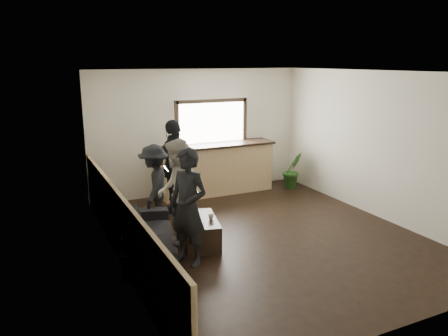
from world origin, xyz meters
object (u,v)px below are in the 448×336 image
person_a (188,207)px  bar_counter (216,166)px  coffee_table (200,231)px  person_c (154,186)px  cup_b (211,217)px  potted_plant (293,170)px  person_d (175,166)px  sofa (148,234)px  cup_a (193,213)px  person_b (177,192)px

person_a → bar_counter: bearing=117.1°
coffee_table → person_c: (-0.41, 1.15, 0.54)m
cup_b → potted_plant: bearing=35.6°
person_c → person_d: bearing=159.4°
sofa → cup_a: 0.83m
sofa → coffee_table: bearing=-80.5°
cup_a → person_a: size_ratio=0.07×
person_c → cup_a: bearing=45.3°
coffee_table → person_b: bearing=137.3°
bar_counter → sofa: bearing=-133.3°
potted_plant → person_c: bearing=-165.6°
bar_counter → cup_a: 2.82m
cup_a → person_b: bearing=152.4°
sofa → person_c: 1.26m
potted_plant → sofa: bearing=-153.8°
cup_b → person_d: person_d is taller
person_a → person_d: (0.59, 2.28, 0.05)m
cup_a → cup_b: bearing=-52.0°
person_a → person_c: person_a is taller
person_d → bar_counter: bearing=-174.5°
person_c → person_a: bearing=26.0°
sofa → person_a: bearing=-130.6°
cup_a → sofa: bearing=-174.6°
person_c → sofa: bearing=3.4°
coffee_table → person_d: bearing=83.9°
bar_counter → coffee_table: bearing=-119.9°
cup_a → person_c: size_ratio=0.09×
cup_b → person_a: size_ratio=0.05×
cup_b → person_b: bearing=138.5°
cup_a → person_a: 0.88m
sofa → potted_plant: bearing=-49.6°
coffee_table → person_b: 0.76m
cup_a → person_a: person_a is taller
person_b → person_d: (0.47, 1.45, 0.06)m
coffee_table → cup_b: size_ratio=10.56×
cup_a → person_d: person_d is taller
person_c → person_d: (0.60, 0.56, 0.17)m
potted_plant → person_c: 3.79m
coffee_table → person_b: person_b is taller
cup_b → person_b: (-0.44, 0.39, 0.39)m
person_d → coffee_table: bearing=56.8°
cup_a → person_d: 1.65m
person_c → potted_plant: bearing=130.4°
cup_b → potted_plant: size_ratio=0.11×
sofa → person_d: bearing=-18.2°
person_a → person_c: (-0.00, 1.72, -0.12)m
cup_a → person_b: size_ratio=0.08×
potted_plant → person_a: size_ratio=0.50×
sofa → person_b: 0.84m
bar_counter → person_b: bearing=-127.6°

